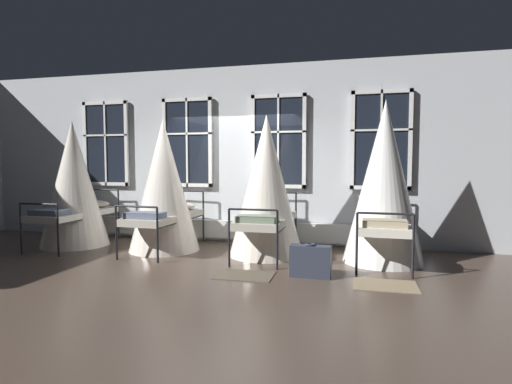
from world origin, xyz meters
name	(u,v)px	position (x,y,z in m)	size (l,w,h in m)	color
ground	(212,254)	(0.00, 0.00, 0.00)	(20.77, 20.77, 0.00)	#4C3D33
back_wall_with_windows	(233,155)	(0.00, 1.26, 1.73)	(11.38, 0.10, 3.47)	silver
window_bank	(231,184)	(0.00, 1.14, 1.16)	(6.72, 0.10, 2.81)	black
cot_first	(74,185)	(-2.80, 0.07, 1.16)	(1.26, 1.88, 2.37)	black
cot_second	(164,187)	(-0.94, 0.10, 1.15)	(1.26, 1.88, 2.36)	black
cot_third	(266,187)	(0.94, 0.16, 1.16)	(1.26, 1.87, 2.38)	black
cot_fourth	(384,184)	(2.85, 0.14, 1.25)	(1.26, 1.88, 2.56)	black
rug_third	(245,275)	(0.94, -1.20, 0.01)	(0.80, 0.56, 0.01)	brown
rug_fourth	(385,285)	(2.82, -1.20, 0.01)	(0.80, 0.56, 0.01)	#8E7A5B
suitcase_dark	(311,261)	(1.84, -1.03, 0.22)	(0.57, 0.23, 0.47)	#2D3342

